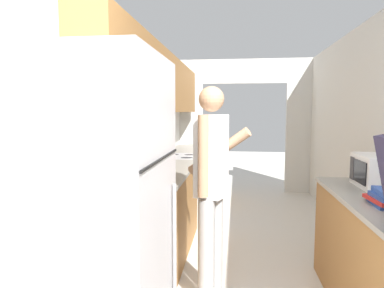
% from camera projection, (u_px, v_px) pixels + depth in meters
% --- Properties ---
extents(wall_left, '(0.38, 7.86, 2.50)m').
position_uv_depth(wall_left, '(141.00, 111.00, 3.74)').
color(wall_left, silver).
rests_on(wall_left, ground_plane).
extents(wall_far_with_doorway, '(2.86, 0.06, 2.50)m').
position_uv_depth(wall_far_with_doorway, '(244.00, 116.00, 6.47)').
color(wall_far_with_doorway, silver).
rests_on(wall_far_with_doorway, ground_plane).
extents(counter_left, '(0.62, 4.36, 0.90)m').
position_uv_depth(counter_left, '(171.00, 198.00, 4.26)').
color(counter_left, '#9E6B38').
rests_on(counter_left, ground_plane).
extents(refrigerator, '(0.76, 0.80, 1.80)m').
position_uv_depth(refrigerator, '(92.00, 234.00, 1.76)').
color(refrigerator, '#B7B7BC').
rests_on(refrigerator, ground_plane).
extents(range_oven, '(0.66, 0.72, 1.04)m').
position_uv_depth(range_oven, '(180.00, 187.00, 4.84)').
color(range_oven, '#B7B7BC').
rests_on(range_oven, ground_plane).
extents(person, '(0.54, 0.45, 1.72)m').
position_uv_depth(person, '(211.00, 188.00, 2.68)').
color(person, '#9E9E9E').
rests_on(person, ground_plane).
extents(microwave, '(0.35, 0.44, 0.27)m').
position_uv_depth(microwave, '(381.00, 171.00, 2.79)').
color(microwave, white).
rests_on(microwave, counter_right).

